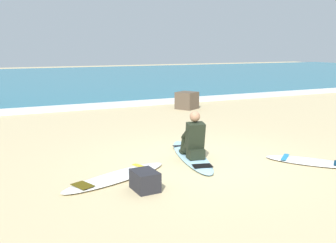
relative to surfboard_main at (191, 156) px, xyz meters
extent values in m
plane|color=#CCB584|center=(0.07, -0.43, -0.04)|extent=(80.00, 80.00, 0.00)
cube|color=teal|center=(0.07, 21.18, 0.01)|extent=(80.00, 28.00, 0.10)
cube|color=white|center=(0.07, 7.48, 0.02)|extent=(80.00, 0.90, 0.11)
ellipsoid|color=#9ED1E5|center=(0.00, 0.00, 0.00)|extent=(1.13, 2.62, 0.07)
cube|color=black|center=(0.18, 0.70, 0.04)|extent=(0.49, 0.21, 0.01)
cube|color=black|center=(-0.20, -0.80, 0.04)|extent=(0.41, 0.32, 0.01)
cube|color=black|center=(-0.08, -0.33, 0.14)|extent=(0.36, 0.31, 0.20)
cylinder|color=black|center=(-0.15, -0.13, 0.29)|extent=(0.21, 0.42, 0.43)
cylinder|color=black|center=(-0.13, 0.08, 0.26)|extent=(0.16, 0.27, 0.42)
cube|color=black|center=(-0.13, 0.15, 0.07)|extent=(0.13, 0.23, 0.05)
cylinder|color=black|center=(0.05, -0.16, 0.29)|extent=(0.21, 0.42, 0.43)
cylinder|color=black|center=(0.09, 0.04, 0.26)|extent=(0.16, 0.27, 0.42)
cube|color=black|center=(0.11, 0.11, 0.07)|extent=(0.13, 0.23, 0.05)
cube|color=black|center=(-0.08, -0.29, 0.49)|extent=(0.38, 0.34, 0.57)
sphere|color=#A37556|center=(-0.07, -0.26, 0.88)|extent=(0.21, 0.21, 0.21)
cylinder|color=black|center=(-0.19, -0.12, 0.52)|extent=(0.15, 0.40, 0.31)
cylinder|color=black|center=(0.09, -0.16, 0.52)|extent=(0.15, 0.40, 0.31)
ellipsoid|color=white|center=(-1.82, -0.60, 0.00)|extent=(2.25, 1.30, 0.07)
cube|color=gold|center=(-1.24, -0.37, 0.04)|extent=(0.27, 0.48, 0.01)
cube|color=#4C400C|center=(-2.48, -0.86, 0.04)|extent=(0.36, 0.43, 0.01)
ellipsoid|color=silver|center=(1.93, -1.39, 0.00)|extent=(1.49, 1.67, 0.07)
cube|color=#1E7FB7|center=(1.62, -1.01, 0.04)|extent=(0.43, 0.38, 0.01)
cube|color=brown|center=(2.96, 5.68, 0.28)|extent=(0.91, 0.91, 0.63)
cube|color=#232328|center=(-1.58, -1.32, 0.12)|extent=(0.38, 0.49, 0.32)
camera|label=1|loc=(-3.78, -6.79, 2.24)|focal=41.19mm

